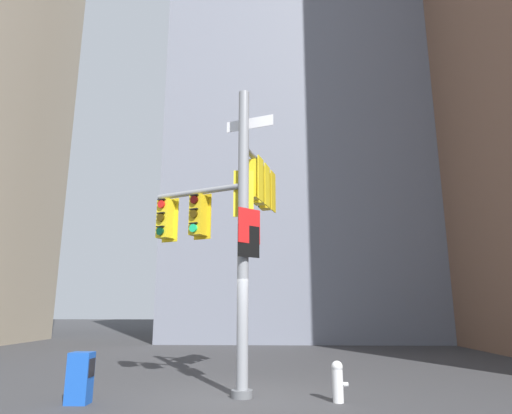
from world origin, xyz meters
TOP-DOWN VIEW (x-y plane):
  - ground at (0.00, 0.00)m, footprint 120.00×120.00m
  - building_mid_block at (2.99, 21.54)m, footprint 16.94×16.94m
  - signal_pole_assembly at (-0.22, 0.64)m, footprint 3.10×2.71m
  - fire_hydrant at (1.98, -0.40)m, footprint 0.33×0.23m
  - newspaper_box at (-3.22, -0.73)m, footprint 0.45×0.36m

SIDE VIEW (x-z plane):
  - ground at x=0.00m, z-range 0.00..0.00m
  - fire_hydrant at x=1.98m, z-range 0.02..0.83m
  - newspaper_box at x=-3.22m, z-range 0.00..0.99m
  - signal_pole_assembly at x=-0.22m, z-range 0.68..7.78m
  - building_mid_block at x=2.99m, z-range 0.00..34.12m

